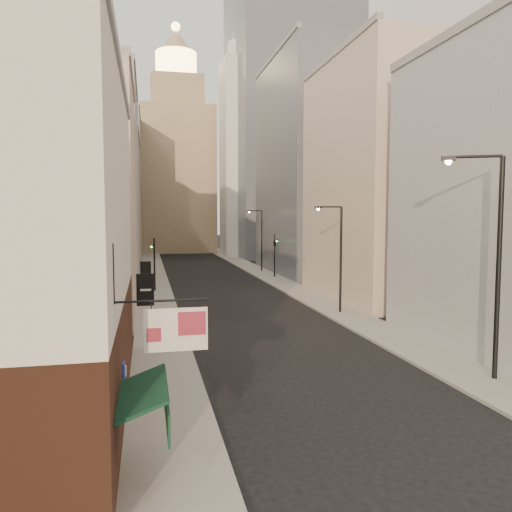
{
  "coord_description": "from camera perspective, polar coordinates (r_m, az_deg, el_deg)",
  "views": [
    {
      "loc": [
        -7.18,
        -9.54,
        7.0
      ],
      "look_at": [
        -1.46,
        16.57,
        4.88
      ],
      "focal_mm": 35.0,
      "sensor_mm": 36.0,
      "label": 1
    }
  ],
  "objects": [
    {
      "name": "sidewalk_right",
      "position": [
        66.34,
        -0.39,
        -1.46
      ],
      "size": [
        3.0,
        140.0,
        0.15
      ],
      "primitive_type": "cube",
      "color": "gray",
      "rests_on": "ground"
    },
    {
      "name": "right_bldg_beige",
      "position": [
        44.05,
        13.63,
        8.31
      ],
      "size": [
        8.0,
        16.0,
        20.0
      ],
      "primitive_type": "cube",
      "color": "#B9A490",
      "rests_on": "ground"
    },
    {
      "name": "left_bldg_wingrid",
      "position": [
        89.81,
        -15.55,
        7.56
      ],
      "size": [
        8.0,
        20.0,
        24.0
      ],
      "primitive_type": "cube",
      "color": "gray",
      "rests_on": "ground"
    },
    {
      "name": "traffic_light_right",
      "position": [
        56.68,
        2.14,
        1.21
      ],
      "size": [
        0.66,
        0.66,
        5.0
      ],
      "rotation": [
        0.0,
        0.0,
        3.49
      ],
      "color": "black",
      "rests_on": "ground"
    },
    {
      "name": "right_bldg_wingrid",
      "position": [
        62.84,
        5.55,
        9.99
      ],
      "size": [
        8.0,
        20.0,
        26.0
      ],
      "primitive_type": "cube",
      "color": "gray",
      "rests_on": "ground"
    },
    {
      "name": "streetlamp_far",
      "position": [
        62.63,
        0.49,
        2.19
      ],
      "size": [
        2.02,
        0.52,
        7.78
      ],
      "rotation": [
        0.0,
        0.0,
        0.18
      ],
      "color": "black",
      "rests_on": "ground"
    },
    {
      "name": "streetlamp_mid",
      "position": [
        35.98,
        9.37,
        0.35
      ],
      "size": [
        2.03,
        0.28,
        7.73
      ],
      "rotation": [
        0.0,
        0.0,
        -0.05
      ],
      "color": "black",
      "rests_on": "ground"
    },
    {
      "name": "traffic_light_left",
      "position": [
        47.03,
        -11.55,
        0.1
      ],
      "size": [
        0.53,
        0.39,
        5.0
      ],
      "rotation": [
        0.0,
        0.0,
        3.2
      ],
      "color": "black",
      "rests_on": "ground"
    },
    {
      "name": "streetlamp_near",
      "position": [
        23.04,
        25.43,
        0.24
      ],
      "size": [
        2.34,
        1.2,
        9.55
      ],
      "rotation": [
        0.0,
        0.0,
        -0.42
      ],
      "color": "black",
      "rests_on": "ground"
    },
    {
      "name": "left_bldg_tan",
      "position": [
        69.73,
        -16.4,
        5.58
      ],
      "size": [
        8.0,
        18.0,
        17.0
      ],
      "primitive_type": "cube",
      "color": "#8B7555",
      "rests_on": "ground"
    },
    {
      "name": "left_bldg_grey",
      "position": [
        51.85,
        -17.84,
        7.63
      ],
      "size": [
        8.0,
        16.0,
        20.0
      ],
      "primitive_type": "cube",
      "color": "gray",
      "rests_on": "ground"
    },
    {
      "name": "left_bldg_beige",
      "position": [
        35.88,
        -20.19,
        5.85
      ],
      "size": [
        8.0,
        12.0,
        16.0
      ],
      "primitive_type": "cube",
      "color": "#B9A490",
      "rests_on": "ground"
    },
    {
      "name": "sidewalk_left",
      "position": [
        64.92,
        -11.69,
        -1.68
      ],
      "size": [
        3.0,
        140.0,
        0.15
      ],
      "primitive_type": "cube",
      "color": "gray",
      "rests_on": "ground"
    },
    {
      "name": "highrise",
      "position": [
        92.98,
        3.76,
        16.1
      ],
      "size": [
        21.0,
        23.0,
        51.2
      ],
      "color": "gray",
      "rests_on": "ground"
    },
    {
      "name": "near_building_left",
      "position": [
        18.95,
        -23.94,
        1.17
      ],
      "size": [
        8.3,
        23.04,
        12.3
      ],
      "color": "#4F2B1D",
      "rests_on": "ground"
    },
    {
      "name": "white_tower",
      "position": [
        89.96,
        -1.27,
        11.94
      ],
      "size": [
        8.0,
        8.0,
        41.5
      ],
      "color": "silver",
      "rests_on": "ground"
    },
    {
      "name": "clock_tower",
      "position": [
        102.28,
        -8.98,
        10.45
      ],
      "size": [
        14.0,
        14.0,
        44.9
      ],
      "color": "#8B7555",
      "rests_on": "ground"
    }
  ]
}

